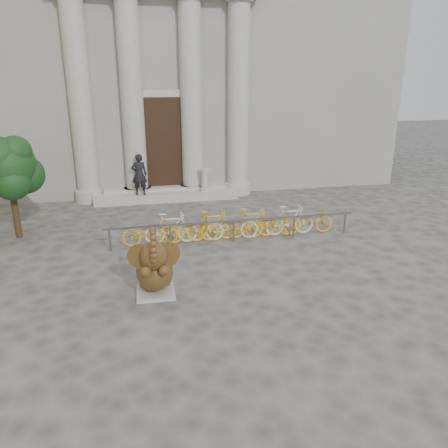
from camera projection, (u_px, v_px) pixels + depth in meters
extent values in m
plane|color=#474442|center=(204.00, 305.00, 9.98)|extent=(80.00, 80.00, 0.00)
cube|color=gray|center=(152.00, 56.00, 21.98)|extent=(22.00, 10.00, 12.00)
cube|color=black|center=(164.00, 144.00, 18.44)|extent=(2.40, 0.16, 4.00)
cylinder|color=#A8A59E|center=(80.00, 103.00, 17.15)|extent=(0.90, 0.90, 8.00)
cylinder|color=#A8A59E|center=(132.00, 103.00, 17.55)|extent=(0.90, 0.90, 8.00)
cylinder|color=#A8A59E|center=(191.00, 102.00, 18.03)|extent=(0.90, 0.90, 8.00)
cylinder|color=#A8A59E|center=(238.00, 101.00, 18.44)|extent=(0.90, 0.90, 8.00)
cube|color=#A8A59E|center=(167.00, 195.00, 18.63)|extent=(6.00, 1.20, 0.36)
cube|color=#A8A59E|center=(156.00, 293.00, 10.46)|extent=(0.93, 0.84, 0.09)
ellipsoid|color=black|center=(155.00, 277.00, 10.54)|extent=(0.78, 0.75, 0.58)
ellipsoid|color=black|center=(155.00, 271.00, 10.29)|extent=(0.90, 1.11, 0.94)
cylinder|color=black|center=(145.00, 282.00, 10.66)|extent=(0.28, 0.28, 0.24)
cylinder|color=black|center=(165.00, 280.00, 10.74)|extent=(0.28, 0.28, 0.24)
cylinder|color=black|center=(146.00, 271.00, 9.87)|extent=(0.23, 0.55, 0.36)
cylinder|color=black|center=(164.00, 269.00, 9.93)|extent=(0.23, 0.55, 0.36)
ellipsoid|color=black|center=(154.00, 256.00, 9.83)|extent=(0.63, 0.60, 0.72)
cylinder|color=black|center=(140.00, 257.00, 9.89)|extent=(0.59, 0.25, 0.62)
cylinder|color=black|center=(168.00, 255.00, 10.00)|extent=(0.60, 0.21, 0.62)
cone|color=beige|center=(150.00, 266.00, 9.69)|extent=(0.11, 0.22, 0.10)
cone|color=beige|center=(160.00, 265.00, 9.73)|extent=(0.12, 0.22, 0.10)
cube|color=slate|center=(234.00, 221.00, 13.64)|extent=(8.00, 0.06, 0.06)
cylinder|color=slate|center=(110.00, 240.00, 12.99)|extent=(0.06, 0.06, 0.70)
cylinder|color=slate|center=(170.00, 236.00, 13.35)|extent=(0.06, 0.06, 0.70)
cylinder|color=slate|center=(234.00, 231.00, 13.75)|extent=(0.06, 0.06, 0.70)
cylinder|color=slate|center=(294.00, 227.00, 14.15)|extent=(0.06, 0.06, 0.70)
cylinder|color=slate|center=(345.00, 223.00, 14.52)|extent=(0.06, 0.06, 0.70)
imported|color=yellow|center=(150.00, 230.00, 13.41)|extent=(1.70, 0.50, 1.00)
imported|color=silver|center=(171.00, 228.00, 13.54)|extent=(1.66, 0.47, 1.00)
imported|color=yellow|center=(192.00, 227.00, 13.67)|extent=(1.70, 0.50, 1.00)
imported|color=yellow|center=(212.00, 226.00, 13.80)|extent=(1.66, 0.47, 1.00)
imported|color=silver|center=(232.00, 224.00, 13.93)|extent=(1.70, 0.50, 1.00)
imported|color=yellow|center=(252.00, 223.00, 14.06)|extent=(1.66, 0.47, 1.00)
imported|color=yellow|center=(271.00, 222.00, 14.20)|extent=(1.70, 0.50, 1.00)
imported|color=silver|center=(290.00, 220.00, 14.33)|extent=(1.66, 0.47, 1.00)
imported|color=yellow|center=(308.00, 219.00, 14.46)|extent=(1.70, 0.50, 1.00)
cylinder|color=#332114|center=(15.00, 208.00, 13.94)|extent=(0.20, 0.20, 2.01)
sphere|color=black|center=(8.00, 166.00, 13.52)|extent=(1.67, 1.67, 1.67)
sphere|color=black|center=(25.00, 175.00, 13.91)|extent=(1.23, 1.23, 1.23)
sphere|color=black|center=(0.00, 172.00, 13.78)|extent=(1.11, 1.11, 1.11)
sphere|color=black|center=(12.00, 182.00, 13.37)|extent=(1.11, 1.11, 1.11)
sphere|color=black|center=(15.00, 152.00, 13.33)|extent=(1.00, 1.00, 1.00)
imported|color=black|center=(139.00, 174.00, 17.76)|extent=(0.63, 0.42, 1.70)
cylinder|color=#A8A59E|center=(205.00, 190.00, 18.60)|extent=(0.39, 0.39, 0.12)
cylinder|color=#A8A59E|center=(205.00, 181.00, 18.48)|extent=(0.27, 0.27, 0.88)
cylinder|color=#A8A59E|center=(204.00, 170.00, 18.33)|extent=(0.39, 0.39, 0.10)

